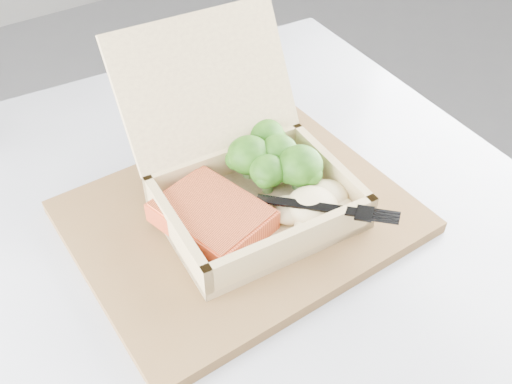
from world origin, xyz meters
TOP-DOWN VIEW (x-y plane):
  - floor at (0.00, 0.00)m, footprint 4.00×4.00m
  - cafe_table at (-0.43, -0.23)m, footprint 0.85×0.85m
  - serving_tray at (-0.40, -0.23)m, footprint 0.37×0.29m
  - takeout_container at (-0.39, -0.21)m, footprint 0.23×0.26m
  - salmon_fillet at (-0.44, -0.24)m, footprint 0.11×0.13m
  - broccoli_pile at (-0.33, -0.21)m, footprint 0.12×0.12m
  - mashed_potatoes at (-0.35, -0.29)m, footprint 0.09×0.08m
  - plastic_fork at (-0.37, -0.28)m, footprint 0.11×0.14m
  - receipt at (-0.40, -0.06)m, footprint 0.15×0.17m

SIDE VIEW (x-z plane):
  - floor at x=0.00m, z-range 0.00..0.00m
  - cafe_table at x=-0.43m, z-range 0.18..0.90m
  - receipt at x=-0.40m, z-range 0.72..0.73m
  - serving_tray at x=-0.40m, z-range 0.72..0.74m
  - salmon_fillet at x=-0.44m, z-range 0.75..0.77m
  - mashed_potatoes at x=-0.35m, z-range 0.75..0.78m
  - broccoli_pile at x=-0.33m, z-range 0.75..0.79m
  - plastic_fork at x=-0.37m, z-range 0.77..0.79m
  - takeout_container at x=-0.39m, z-range 0.70..0.87m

